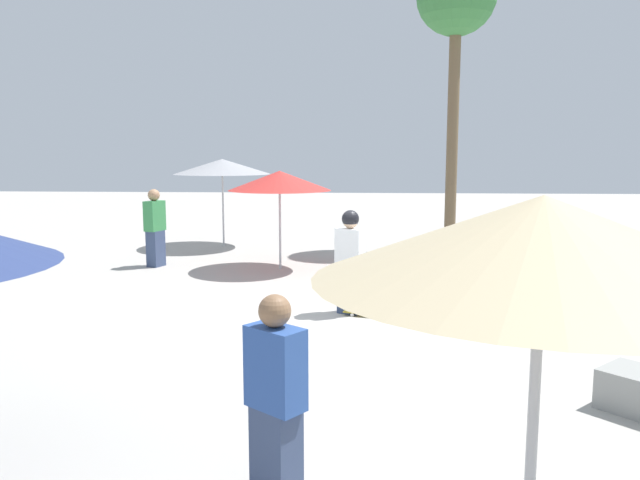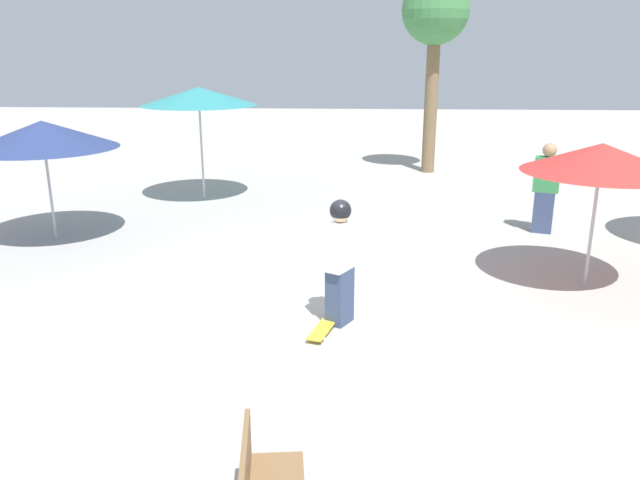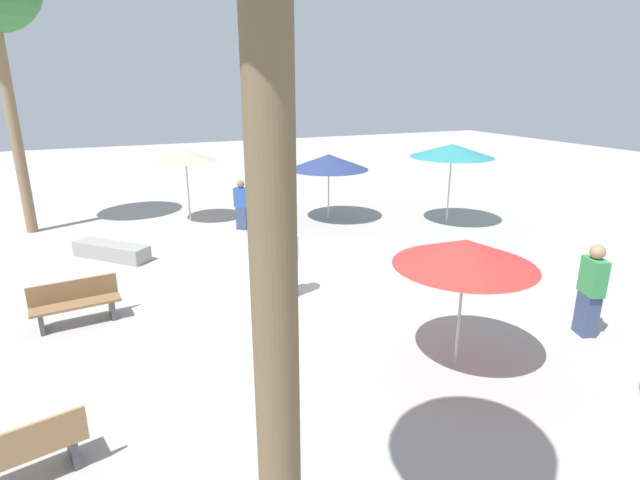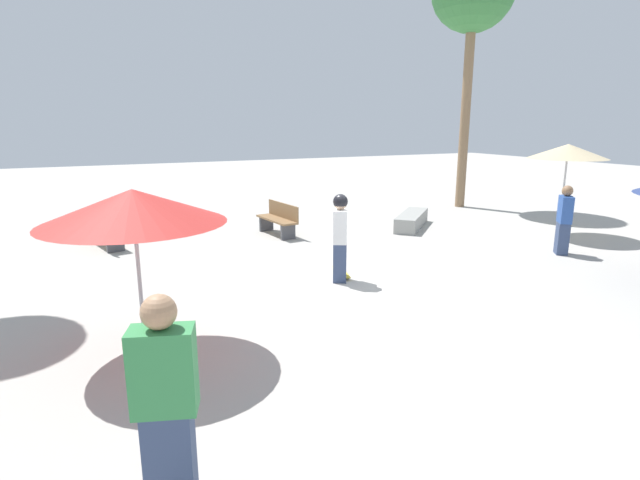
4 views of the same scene
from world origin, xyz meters
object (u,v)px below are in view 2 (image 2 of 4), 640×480
(skater_main, at_px, (340,258))
(shade_umbrella_teal, at_px, (199,96))
(palm_tree_center_left, at_px, (435,18))
(bystander_watching, at_px, (546,189))
(shade_umbrella_navy, at_px, (43,135))
(shade_umbrella_red, at_px, (601,158))
(skateboard, at_px, (324,328))

(skater_main, bearing_deg, shade_umbrella_teal, -123.85)
(skater_main, distance_m, palm_tree_center_left, 11.40)
(skater_main, bearing_deg, palm_tree_center_left, -162.64)
(shade_umbrella_teal, height_order, bystander_watching, shade_umbrella_teal)
(shade_umbrella_navy, bearing_deg, bystander_watching, -173.97)
(shade_umbrella_red, bearing_deg, shade_umbrella_teal, -36.29)
(shade_umbrella_teal, height_order, palm_tree_center_left, palm_tree_center_left)
(skater_main, distance_m, shade_umbrella_teal, 7.82)
(shade_umbrella_navy, xyz_separation_m, palm_tree_center_left, (-7.80, -7.17, 2.29))
(shade_umbrella_teal, bearing_deg, bystander_watching, 161.80)
(skateboard, distance_m, shade_umbrella_red, 4.77)
(skateboard, height_order, bystander_watching, bystander_watching)
(skater_main, bearing_deg, shade_umbrella_red, 142.86)
(palm_tree_center_left, bearing_deg, skateboard, 77.06)
(shade_umbrella_navy, bearing_deg, shade_umbrella_red, 168.55)
(shade_umbrella_navy, bearing_deg, shade_umbrella_teal, -121.31)
(skateboard, height_order, shade_umbrella_red, shade_umbrella_red)
(shade_umbrella_teal, xyz_separation_m, bystander_watching, (-7.30, 2.40, -1.54))
(bystander_watching, bearing_deg, shade_umbrella_teal, -179.33)
(shade_umbrella_red, relative_size, shade_umbrella_teal, 0.85)
(shade_umbrella_red, height_order, shade_umbrella_teal, shade_umbrella_teal)
(bystander_watching, bearing_deg, palm_tree_center_left, 123.01)
(shade_umbrella_teal, distance_m, bystander_watching, 7.84)
(skateboard, relative_size, palm_tree_center_left, 0.15)
(skateboard, bearing_deg, bystander_watching, 155.26)
(shade_umbrella_red, bearing_deg, skateboard, 25.85)
(skateboard, bearing_deg, shade_umbrella_navy, -109.76)
(skateboard, bearing_deg, shade_umbrella_teal, -139.99)
(skateboard, height_order, shade_umbrella_teal, shade_umbrella_teal)
(shade_umbrella_red, xyz_separation_m, bystander_watching, (-0.14, -2.86, -1.08))
(shade_umbrella_navy, bearing_deg, palm_tree_center_left, -137.40)
(shade_umbrella_red, height_order, shade_umbrella_navy, shade_umbrella_navy)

